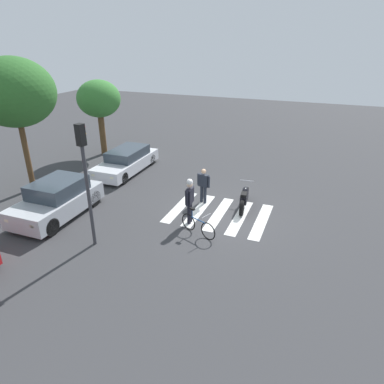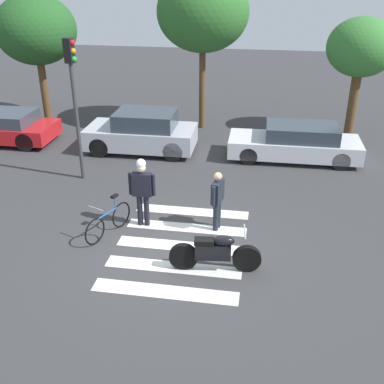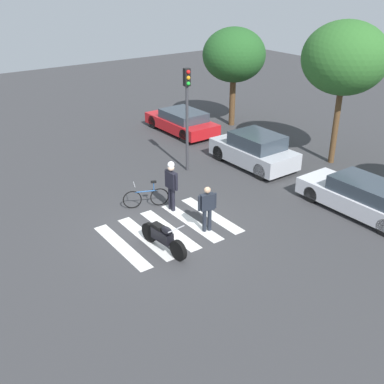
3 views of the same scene
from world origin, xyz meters
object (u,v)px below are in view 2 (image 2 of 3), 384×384
object	(u,v)px
police_motorcycle	(215,252)
car_white_van	(296,143)
leaning_bicycle	(109,221)
car_silver_sedan	(142,132)
car_red_convertible	(0,127)
traffic_light_pole	(74,89)
officer_on_foot	(142,187)
officer_by_motorcycle	(217,198)

from	to	relation	value
police_motorcycle	car_white_van	xyz separation A→B (m)	(2.03, 7.09, 0.15)
leaning_bicycle	car_silver_sedan	bearing A→B (deg)	96.44
leaning_bicycle	car_white_van	xyz separation A→B (m)	(4.87, 6.01, 0.23)
car_red_convertible	car_white_van	distance (m)	11.27
police_motorcycle	car_red_convertible	world-z (taller)	car_red_convertible
car_white_van	traffic_light_pole	xyz separation A→B (m)	(-6.82, -2.77, 2.32)
car_red_convertible	car_silver_sedan	xyz separation A→B (m)	(5.72, -0.08, 0.12)
police_motorcycle	traffic_light_pole	size ratio (longest dim) A/B	0.48
leaning_bicycle	car_silver_sedan	size ratio (longest dim) A/B	0.40
car_red_convertible	car_white_van	size ratio (longest dim) A/B	0.96
officer_on_foot	car_white_van	distance (m)	6.80
car_white_van	police_motorcycle	bearing A→B (deg)	-105.97
officer_by_motorcycle	car_red_convertible	world-z (taller)	officer_by_motorcycle
leaning_bicycle	police_motorcycle	bearing A→B (deg)	-20.87
officer_by_motorcycle	car_white_van	distance (m)	5.71
car_silver_sedan	officer_by_motorcycle	bearing A→B (deg)	-57.15
car_silver_sedan	traffic_light_pole	world-z (taller)	traffic_light_pole
car_silver_sedan	car_white_van	size ratio (longest dim) A/B	0.87
police_motorcycle	officer_by_motorcycle	size ratio (longest dim) A/B	1.29
leaning_bicycle	car_white_van	size ratio (longest dim) A/B	0.35
leaning_bicycle	officer_by_motorcycle	world-z (taller)	officer_by_motorcycle
car_silver_sedan	leaning_bicycle	bearing A→B (deg)	-83.56
leaning_bicycle	officer_on_foot	size ratio (longest dim) A/B	0.84
officer_by_motorcycle	car_red_convertible	bearing A→B (deg)	149.83
officer_on_foot	car_white_van	xyz separation A→B (m)	(4.13, 5.38, -0.50)
officer_on_foot	officer_by_motorcycle	xyz separation A→B (m)	(1.94, 0.12, -0.20)
officer_by_motorcycle	traffic_light_pole	xyz separation A→B (m)	(-4.63, 2.49, 2.02)
police_motorcycle	car_silver_sedan	size ratio (longest dim) A/B	0.52
car_white_van	car_silver_sedan	bearing A→B (deg)	-179.32
police_motorcycle	officer_on_foot	bearing A→B (deg)	140.82
officer_on_foot	car_red_convertible	size ratio (longest dim) A/B	0.43
officer_by_motorcycle	traffic_light_pole	bearing A→B (deg)	151.76
leaning_bicycle	traffic_light_pole	size ratio (longest dim) A/B	0.36
leaning_bicycle	car_silver_sedan	xyz separation A→B (m)	(-0.67, 5.94, 0.34)
traffic_light_pole	car_silver_sedan	bearing A→B (deg)	64.73
police_motorcycle	leaning_bicycle	world-z (taller)	police_motorcycle
traffic_light_pole	car_red_convertible	bearing A→B (deg)	147.89
officer_on_foot	car_silver_sedan	xyz separation A→B (m)	(-1.42, 5.31, -0.39)
leaning_bicycle	car_red_convertible	bearing A→B (deg)	136.72
leaning_bicycle	traffic_light_pole	distance (m)	4.55
officer_on_foot	traffic_light_pole	size ratio (longest dim) A/B	0.43
car_silver_sedan	traffic_light_pole	bearing A→B (deg)	-115.27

